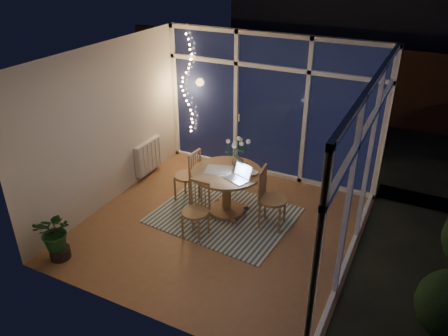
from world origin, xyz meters
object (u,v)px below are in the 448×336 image
at_px(chair_right, 273,198).
at_px(flower_vase, 238,160).
at_px(laptop, 237,173).
at_px(potted_plant, 56,235).
at_px(chair_front, 195,211).
at_px(dining_table, 227,192).
at_px(chair_left, 187,175).

relative_size(chair_right, flower_vase, 4.67).
height_order(chair_right, laptop, laptop).
height_order(flower_vase, potted_plant, flower_vase).
bearing_deg(flower_vase, chair_front, -101.70).
height_order(dining_table, potted_plant, potted_plant).
distance_m(dining_table, chair_right, 0.79).
height_order(dining_table, chair_right, chair_right).
xyz_separation_m(chair_right, chair_front, (-0.91, -0.76, -0.05)).
distance_m(chair_right, chair_front, 1.19).
relative_size(chair_left, chair_right, 0.96).
distance_m(chair_left, potted_plant, 2.27).
bearing_deg(dining_table, potted_plant, -127.28).
height_order(chair_front, potted_plant, chair_front).
height_order(chair_front, flower_vase, flower_vase).
bearing_deg(flower_vase, laptop, -66.21).
bearing_deg(laptop, chair_left, -172.08).
bearing_deg(chair_left, potted_plant, -16.47).
height_order(laptop, potted_plant, laptop).
distance_m(chair_right, flower_vase, 0.83).
relative_size(chair_left, potted_plant, 1.24).
bearing_deg(laptop, chair_right, 37.62).
xyz_separation_m(chair_left, chair_front, (0.65, -0.86, -0.03)).
height_order(chair_left, flower_vase, flower_vase).
bearing_deg(chair_left, laptop, 80.16).
bearing_deg(flower_vase, dining_table, -108.95).
bearing_deg(potted_plant, flower_vase, 54.31).
distance_m(chair_left, laptop, 1.14).
height_order(chair_right, flower_vase, chair_right).
bearing_deg(laptop, potted_plant, -112.56).
xyz_separation_m(chair_front, laptop, (0.39, 0.61, 0.43)).
distance_m(flower_vase, potted_plant, 2.86).
distance_m(dining_table, potted_plant, 2.58).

